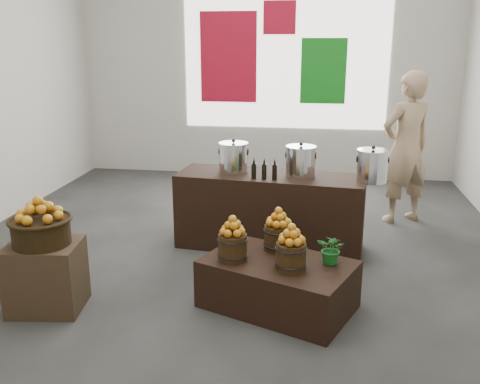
# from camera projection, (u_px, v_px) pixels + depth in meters

# --- Properties ---
(ground) EXTENTS (7.00, 7.00, 0.00)m
(ground) POSITION_uv_depth(u_px,v_px,m) (230.00, 255.00, 5.62)
(ground) COLOR #3B3B39
(ground) RESTS_ON ground
(back_wall) EXTENTS (6.00, 0.04, 4.00)m
(back_wall) POSITION_uv_depth(u_px,v_px,m) (266.00, 51.00, 8.39)
(back_wall) COLOR #BBB7AC
(back_wall) RESTS_ON ground
(back_opening) EXTENTS (3.20, 0.02, 2.40)m
(back_opening) POSITION_uv_depth(u_px,v_px,m) (285.00, 51.00, 8.33)
(back_opening) COLOR white
(back_opening) RESTS_ON back_wall
(deco_red_left) EXTENTS (0.90, 0.04, 1.40)m
(deco_red_left) POSITION_uv_depth(u_px,v_px,m) (228.00, 57.00, 8.47)
(deco_red_left) COLOR #A60C23
(deco_red_left) RESTS_ON back_wall
(deco_green_right) EXTENTS (0.70, 0.04, 1.00)m
(deco_green_right) POSITION_uv_depth(u_px,v_px,m) (323.00, 71.00, 8.32)
(deco_green_right) COLOR #117218
(deco_green_right) RESTS_ON back_wall
(deco_red_upper) EXTENTS (0.50, 0.04, 0.50)m
(deco_red_upper) POSITION_uv_depth(u_px,v_px,m) (280.00, 17.00, 8.19)
(deco_red_upper) COLOR #A60C23
(deco_red_upper) RESTS_ON back_wall
(crate) EXTENTS (0.64, 0.54, 0.58)m
(crate) POSITION_uv_depth(u_px,v_px,m) (46.00, 276.00, 4.45)
(crate) COLOR #462F20
(crate) RESTS_ON ground
(wicker_basket) EXTENTS (0.46, 0.46, 0.21)m
(wicker_basket) POSITION_uv_depth(u_px,v_px,m) (41.00, 232.00, 4.34)
(wicker_basket) COLOR black
(wicker_basket) RESTS_ON crate
(apples_in_basket) EXTENTS (0.36, 0.36, 0.19)m
(apples_in_basket) POSITION_uv_depth(u_px,v_px,m) (39.00, 208.00, 4.28)
(apples_in_basket) COLOR #8C0406
(apples_in_basket) RESTS_ON wicker_basket
(display_table) EXTENTS (1.40, 1.15, 0.42)m
(display_table) POSITION_uv_depth(u_px,v_px,m) (278.00, 284.00, 4.49)
(display_table) COLOR black
(display_table) RESTS_ON ground
(apple_bucket_front_left) EXTENTS (0.24, 0.24, 0.22)m
(apple_bucket_front_left) POSITION_uv_depth(u_px,v_px,m) (233.00, 247.00, 4.44)
(apple_bucket_front_left) COLOR #39250F
(apple_bucket_front_left) RESTS_ON display_table
(apples_in_bucket_front_left) EXTENTS (0.18, 0.18, 0.16)m
(apples_in_bucket_front_left) POSITION_uv_depth(u_px,v_px,m) (233.00, 225.00, 4.38)
(apples_in_bucket_front_left) COLOR #8C0406
(apples_in_bucket_front_left) RESTS_ON apple_bucket_front_left
(apple_bucket_front_right) EXTENTS (0.24, 0.24, 0.22)m
(apple_bucket_front_right) POSITION_uv_depth(u_px,v_px,m) (291.00, 256.00, 4.25)
(apple_bucket_front_right) COLOR #39250F
(apple_bucket_front_right) RESTS_ON display_table
(apples_in_bucket_front_right) EXTENTS (0.18, 0.18, 0.16)m
(apples_in_bucket_front_right) POSITION_uv_depth(u_px,v_px,m) (292.00, 234.00, 4.20)
(apples_in_bucket_front_right) COLOR #8C0406
(apples_in_bucket_front_right) RESTS_ON apple_bucket_front_right
(apple_bucket_rear) EXTENTS (0.24, 0.24, 0.22)m
(apple_bucket_rear) POSITION_uv_depth(u_px,v_px,m) (278.00, 238.00, 4.65)
(apple_bucket_rear) COLOR #39250F
(apple_bucket_rear) RESTS_ON display_table
(apples_in_bucket_rear) EXTENTS (0.18, 0.18, 0.16)m
(apples_in_bucket_rear) POSITION_uv_depth(u_px,v_px,m) (278.00, 217.00, 4.59)
(apples_in_bucket_rear) COLOR #8C0406
(apples_in_bucket_rear) RESTS_ON apple_bucket_rear
(herb_garnish_right) EXTENTS (0.29, 0.28, 0.26)m
(herb_garnish_right) POSITION_uv_depth(u_px,v_px,m) (332.00, 249.00, 4.35)
(herb_garnish_right) COLOR #145F1B
(herb_garnish_right) RESTS_ON display_table
(herb_garnish_left) EXTENTS (0.15, 0.13, 0.27)m
(herb_garnish_left) POSITION_uv_depth(u_px,v_px,m) (233.00, 232.00, 4.72)
(herb_garnish_left) COLOR #145F1B
(herb_garnish_left) RESTS_ON display_table
(counter) EXTENTS (2.04, 0.84, 0.81)m
(counter) POSITION_uv_depth(u_px,v_px,m) (270.00, 211.00, 5.75)
(counter) COLOR black
(counter) RESTS_ON ground
(stock_pot_left) EXTENTS (0.31, 0.31, 0.31)m
(stock_pot_left) POSITION_uv_depth(u_px,v_px,m) (234.00, 159.00, 5.69)
(stock_pot_left) COLOR silver
(stock_pot_left) RESTS_ON counter
(stock_pot_center) EXTENTS (0.31, 0.31, 0.31)m
(stock_pot_center) POSITION_uv_depth(u_px,v_px,m) (301.00, 162.00, 5.52)
(stock_pot_center) COLOR silver
(stock_pot_center) RESTS_ON counter
(stock_pot_right) EXTENTS (0.31, 0.31, 0.31)m
(stock_pot_right) POSITION_uv_depth(u_px,v_px,m) (372.00, 167.00, 5.34)
(stock_pot_right) COLOR silver
(stock_pot_right) RESTS_ON counter
(oil_cruets) EXTENTS (0.22, 0.08, 0.22)m
(oil_cruets) POSITION_uv_depth(u_px,v_px,m) (267.00, 169.00, 5.42)
(oil_cruets) COLOR black
(oil_cruets) RESTS_ON counter
(shopper) EXTENTS (0.80, 0.72, 1.84)m
(shopper) POSITION_uv_depth(u_px,v_px,m) (406.00, 148.00, 6.43)
(shopper) COLOR tan
(shopper) RESTS_ON ground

